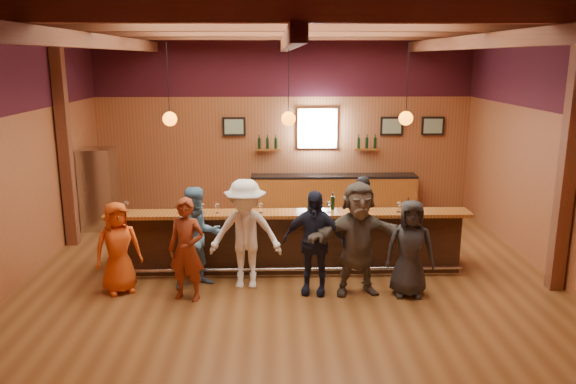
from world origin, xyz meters
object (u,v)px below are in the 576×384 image
object	(u,v)px
back_bar_cabinet	(334,194)
ice_bucket	(313,204)
bar_counter	(289,238)
customer_brown	(358,239)
customer_white	(246,234)
stainless_fridge	(99,189)
bottle_a	(311,204)
customer_navy	(314,242)
customer_dark	(410,249)
customer_orange	(118,248)
bartender	(362,213)
customer_redvest	(187,249)
customer_denim	(198,237)

from	to	relation	value
back_bar_cabinet	ice_bucket	distance (m)	3.94
bar_counter	ice_bucket	xyz separation A→B (m)	(0.41, -0.22, 0.70)
bar_counter	customer_brown	size ratio (longest dim) A/B	3.44
back_bar_cabinet	customer_white	xyz separation A→B (m)	(-1.92, -4.51, 0.43)
stainless_fridge	bottle_a	size ratio (longest dim) A/B	5.30
customer_navy	customer_dark	bearing A→B (deg)	7.15
customer_white	customer_orange	bearing A→B (deg)	-172.79
bar_counter	customer_orange	bearing A→B (deg)	-158.49
bartender	bottle_a	bearing A→B (deg)	57.35
bar_counter	back_bar_cabinet	size ratio (longest dim) A/B	1.57
stainless_fridge	bartender	size ratio (longest dim) A/B	1.21
customer_brown	customer_orange	bearing A→B (deg)	171.81
bar_counter	customer_redvest	distance (m)	2.16
customer_denim	ice_bucket	xyz separation A→B (m)	(1.92, 0.67, 0.38)
customer_white	bottle_a	world-z (taller)	customer_white
customer_orange	customer_white	world-z (taller)	customer_white
customer_orange	back_bar_cabinet	bearing A→B (deg)	21.82
customer_navy	customer_dark	size ratio (longest dim) A/B	1.09
customer_navy	customer_brown	bearing A→B (deg)	9.77
bar_counter	bottle_a	distance (m)	0.86
back_bar_cabinet	bottle_a	distance (m)	4.00
customer_white	customer_brown	xyz separation A→B (m)	(1.79, -0.30, 0.01)
bar_counter	bartender	xyz separation A→B (m)	(1.45, 0.86, 0.22)
customer_denim	bartender	bearing A→B (deg)	2.24
customer_brown	bottle_a	xyz separation A→B (m)	(-0.68, 0.97, 0.33)
customer_white	customer_dark	world-z (taller)	customer_white
customer_white	customer_navy	bearing A→B (deg)	-10.98
customer_navy	customer_orange	bearing A→B (deg)	-169.66
customer_orange	customer_dark	xyz separation A→B (m)	(4.64, -0.26, 0.03)
bartender	ice_bucket	distance (m)	1.57
customer_denim	ice_bucket	world-z (taller)	customer_denim
customer_redvest	customer_denim	distance (m)	0.52
customer_redvest	bartender	size ratio (longest dim) A/B	1.09
customer_denim	bartender	xyz separation A→B (m)	(2.96, 1.74, -0.10)
stainless_fridge	customer_redvest	size ratio (longest dim) A/B	1.10
customer_redvest	customer_navy	bearing A→B (deg)	22.21
customer_brown	customer_dark	size ratio (longest dim) A/B	1.17
stainless_fridge	customer_orange	world-z (taller)	stainless_fridge
customer_white	bottle_a	xyz separation A→B (m)	(1.11, 0.66, 0.33)
customer_denim	customer_orange	bearing A→B (deg)	161.04
customer_navy	ice_bucket	xyz separation A→B (m)	(0.05, 0.99, 0.37)
customer_redvest	ice_bucket	distance (m)	2.39
customer_redvest	customer_denim	world-z (taller)	customer_denim
stainless_fridge	customer_redvest	xyz separation A→B (m)	(2.49, -3.85, -0.09)
customer_denim	bartender	distance (m)	3.44
customer_dark	ice_bucket	distance (m)	1.89
bar_counter	bottle_a	size ratio (longest dim) A/B	18.53
back_bar_cabinet	customer_orange	size ratio (longest dim) A/B	2.67
back_bar_cabinet	customer_white	bearing A→B (deg)	-113.07
customer_dark	bottle_a	distance (m)	1.89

